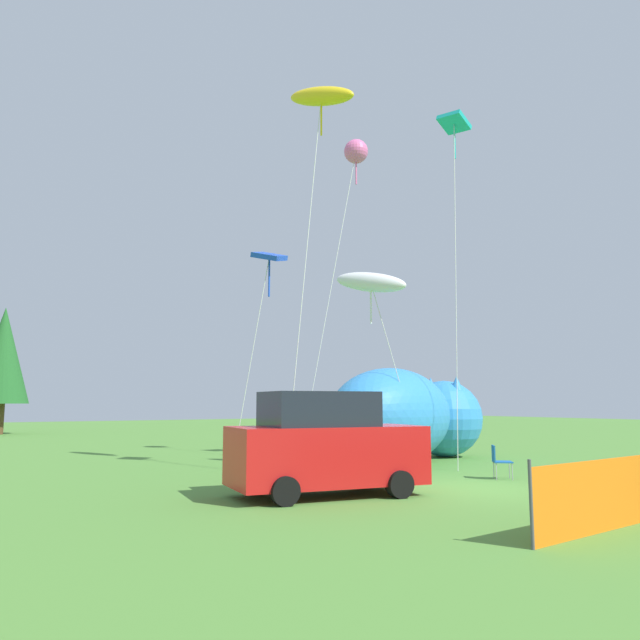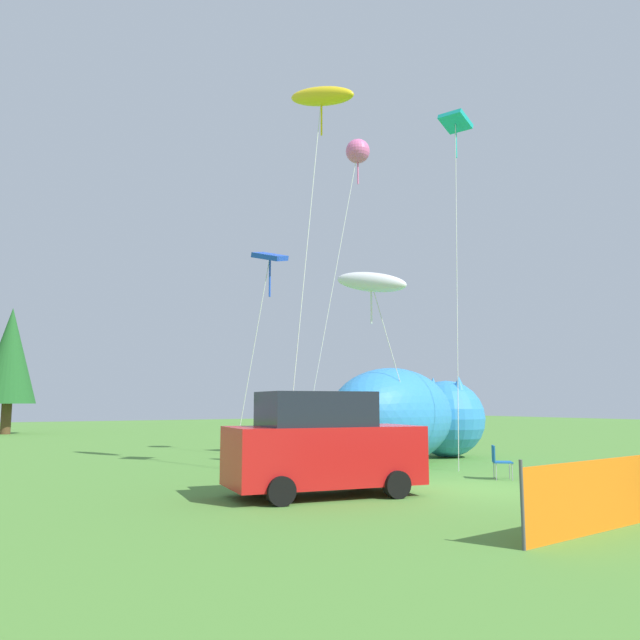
{
  "view_description": "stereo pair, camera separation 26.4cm",
  "coord_description": "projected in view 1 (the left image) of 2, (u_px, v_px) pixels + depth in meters",
  "views": [
    {
      "loc": [
        -10.85,
        -10.77,
        2.01
      ],
      "look_at": [
        -1.3,
        4.66,
        4.41
      ],
      "focal_mm": 35.0,
      "sensor_mm": 36.0,
      "label": 1
    },
    {
      "loc": [
        -10.63,
        -10.9,
        2.01
      ],
      "look_at": [
        -1.3,
        4.66,
        4.41
      ],
      "focal_mm": 35.0,
      "sensor_mm": 36.0,
      "label": 2
    }
  ],
  "objects": [
    {
      "name": "ground_plane",
      "position": [
        473.0,
        489.0,
        14.47
      ],
      "size": [
        120.0,
        120.0,
        0.0
      ],
      "primitive_type": "plane",
      "color": "#548C38"
    },
    {
      "name": "kite_blue_box",
      "position": [
        269.0,
        260.0,
        19.79
      ],
      "size": [
        1.64,
        1.25,
        6.89
      ],
      "color": "silver",
      "rests_on": "ground"
    },
    {
      "name": "parked_car",
      "position": [
        325.0,
        445.0,
        13.55
      ],
      "size": [
        4.38,
        2.49,
        2.23
      ],
      "rotation": [
        0.0,
        0.0,
        -0.15
      ],
      "color": "red",
      "rests_on": "ground"
    },
    {
      "name": "folding_chair",
      "position": [
        499.0,
        459.0,
        16.43
      ],
      "size": [
        0.67,
        0.67,
        0.88
      ],
      "rotation": [
        0.0,
        0.0,
        -0.67
      ],
      "color": "#1959A5",
      "rests_on": "ground"
    },
    {
      "name": "kite_white_ghost",
      "position": [
        371.0,
        283.0,
        19.33
      ],
      "size": [
        2.36,
        2.35,
        6.25
      ],
      "color": "silver",
      "rests_on": "ground"
    },
    {
      "name": "kite_yellow_hero",
      "position": [
        321.0,
        98.0,
        19.77
      ],
      "size": [
        2.42,
        2.6,
        12.3
      ],
      "color": "silver",
      "rests_on": "ground"
    },
    {
      "name": "kite_pink_octopus",
      "position": [
        356.0,
        153.0,
        23.68
      ],
      "size": [
        3.12,
        0.91,
        11.94
      ],
      "color": "silver",
      "rests_on": "ground"
    },
    {
      "name": "kite_teal_diamond",
      "position": [
        454.0,
        130.0,
        21.48
      ],
      "size": [
        1.98,
        1.75,
        11.87
      ],
      "color": "silver",
      "rests_on": "ground"
    },
    {
      "name": "safety_fence",
      "position": [
        640.0,
        488.0,
        10.58
      ],
      "size": [
        6.42,
        0.78,
        1.21
      ],
      "rotation": [
        0.0,
        0.0,
        0.11
      ],
      "color": "orange",
      "rests_on": "ground"
    },
    {
      "name": "horizon_tree_east",
      "position": [
        3.0,
        356.0,
        39.78
      ],
      "size": [
        3.39,
        3.39,
        8.09
      ],
      "color": "brown",
      "rests_on": "ground"
    },
    {
      "name": "inflatable_cat",
      "position": [
        407.0,
        419.0,
        21.07
      ],
      "size": [
        8.03,
        5.13,
        3.12
      ],
      "rotation": [
        0.0,
        0.0,
        0.36
      ],
      "color": "#338CD8",
      "rests_on": "ground"
    }
  ]
}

